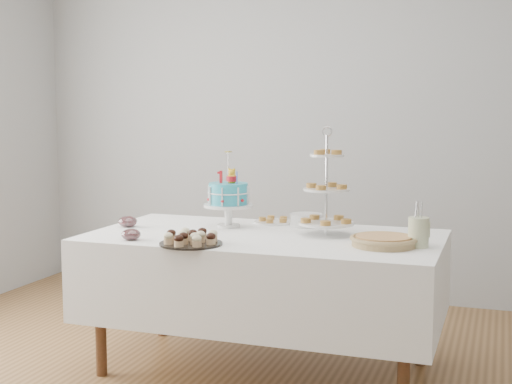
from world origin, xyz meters
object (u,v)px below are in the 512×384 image
(cupcake_tray, at_px, (191,238))
(tiered_stand, at_px, (326,190))
(birthday_cake, at_px, (228,207))
(pie, at_px, (384,240))
(table, at_px, (264,275))
(pastry_plate, at_px, (274,221))
(jam_bowl_a, at_px, (131,235))
(utensil_pitcher, at_px, (419,231))
(jam_bowl_b, at_px, (128,222))
(plate_stack, at_px, (306,220))

(cupcake_tray, xyz_separation_m, tiered_stand, (0.58, 0.50, 0.21))
(birthday_cake, bearing_deg, pie, -21.32)
(table, bearing_deg, birthday_cake, 148.45)
(pie, xyz_separation_m, pastry_plate, (-0.75, 0.52, -0.01))
(pastry_plate, bearing_deg, jam_bowl_a, -124.47)
(tiered_stand, bearing_deg, jam_bowl_a, -152.55)
(jam_bowl_a, height_order, utensil_pitcher, utensil_pitcher)
(pie, bearing_deg, jam_bowl_b, 176.11)
(table, distance_m, plate_stack, 0.46)
(utensil_pitcher, bearing_deg, jam_bowl_b, 156.75)
(tiered_stand, xyz_separation_m, jam_bowl_a, (-0.93, -0.49, -0.22))
(cupcake_tray, relative_size, pastry_plate, 1.35)
(birthday_cake, bearing_deg, plate_stack, 18.24)
(birthday_cake, height_order, jam_bowl_b, birthday_cake)
(cupcake_tray, distance_m, tiered_stand, 0.80)
(table, xyz_separation_m, utensil_pitcher, (0.84, -0.08, 0.31))
(jam_bowl_a, bearing_deg, table, 32.14)
(cupcake_tray, bearing_deg, jam_bowl_b, 146.49)
(pie, height_order, plate_stack, plate_stack)
(birthday_cake, relative_size, plate_stack, 2.31)
(cupcake_tray, bearing_deg, jam_bowl_a, 177.50)
(birthday_cake, xyz_separation_m, utensil_pitcher, (1.12, -0.25, -0.04))
(jam_bowl_b, bearing_deg, pastry_plate, 28.48)
(jam_bowl_b, height_order, utensil_pitcher, utensil_pitcher)
(cupcake_tray, bearing_deg, utensil_pitcher, 16.06)
(pie, distance_m, plate_stack, 0.71)
(pastry_plate, relative_size, utensil_pitcher, 1.04)
(jam_bowl_b, bearing_deg, plate_stack, 20.27)
(table, distance_m, utensil_pitcher, 0.90)
(cupcake_tray, xyz_separation_m, utensil_pitcher, (1.10, 0.32, 0.05))
(pie, height_order, tiered_stand, tiered_stand)
(jam_bowl_a, height_order, jam_bowl_b, jam_bowl_b)
(birthday_cake, distance_m, tiered_stand, 0.62)
(table, xyz_separation_m, pastry_plate, (-0.07, 0.40, 0.24))
(tiered_stand, bearing_deg, jam_bowl_b, -174.26)
(tiered_stand, relative_size, plate_stack, 3.11)
(cupcake_tray, height_order, plate_stack, same)
(jam_bowl_b, bearing_deg, pie, -3.89)
(pie, xyz_separation_m, jam_bowl_a, (-1.29, -0.27, -0.00))
(cupcake_tray, bearing_deg, tiered_stand, 40.71)
(jam_bowl_a, bearing_deg, plate_stack, 44.09)
(jam_bowl_a, bearing_deg, jam_bowl_b, 121.70)
(pie, distance_m, utensil_pitcher, 0.18)
(birthday_cake, distance_m, pie, 1.00)
(pie, bearing_deg, cupcake_tray, -163.22)
(cupcake_tray, bearing_deg, table, 57.01)
(utensil_pitcher, bearing_deg, pastry_plate, 131.18)
(cupcake_tray, distance_m, jam_bowl_a, 0.35)
(jam_bowl_b, bearing_deg, table, 1.08)
(table, bearing_deg, utensil_pitcher, -5.67)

